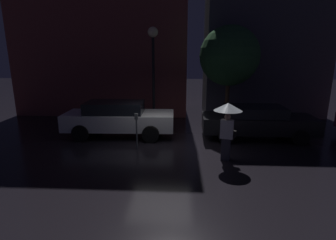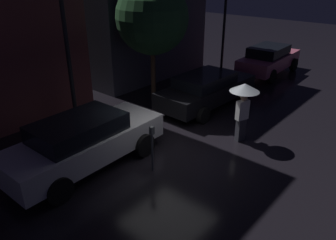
{
  "view_description": "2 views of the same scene",
  "coord_description": "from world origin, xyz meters",
  "px_view_note": "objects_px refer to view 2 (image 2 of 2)",
  "views": [
    {
      "loc": [
        0.8,
        -9.51,
        3.46
      ],
      "look_at": [
        0.28,
        0.41,
        0.99
      ],
      "focal_mm": 28.0,
      "sensor_mm": 36.0,
      "label": 1
    },
    {
      "loc": [
        -6.44,
        -5.56,
        5.17
      ],
      "look_at": [
        -0.0,
        0.01,
        1.2
      ],
      "focal_mm": 35.0,
      "sensor_mm": 36.0,
      "label": 2
    }
  ],
  "objects_px": {
    "parked_car_white": "(84,141)",
    "parking_meter": "(152,144)",
    "parked_car_black": "(207,89)",
    "pedestrian_with_umbrella": "(244,97)",
    "street_lamp_far": "(225,11)",
    "parked_car_pink": "(269,59)",
    "street_lamp_near": "(64,23)"
  },
  "relations": [
    {
      "from": "parked_car_white",
      "to": "parked_car_black",
      "type": "distance_m",
      "value": 5.93
    },
    {
      "from": "parked_car_white",
      "to": "parked_car_pink",
      "type": "relative_size",
      "value": 1.04
    },
    {
      "from": "parking_meter",
      "to": "street_lamp_near",
      "type": "relative_size",
      "value": 0.28
    },
    {
      "from": "pedestrian_with_umbrella",
      "to": "street_lamp_far",
      "type": "relative_size",
      "value": 0.4
    },
    {
      "from": "parked_car_white",
      "to": "parked_car_pink",
      "type": "xyz_separation_m",
      "value": [
        11.84,
        0.13,
        -0.02
      ]
    },
    {
      "from": "parking_meter",
      "to": "street_lamp_near",
      "type": "xyz_separation_m",
      "value": [
        0.24,
        3.91,
        2.76
      ]
    },
    {
      "from": "parked_car_white",
      "to": "pedestrian_with_umbrella",
      "type": "xyz_separation_m",
      "value": [
        4.23,
        -2.53,
        0.7
      ]
    },
    {
      "from": "street_lamp_far",
      "to": "pedestrian_with_umbrella",
      "type": "bearing_deg",
      "value": -143.3
    },
    {
      "from": "pedestrian_with_umbrella",
      "to": "street_lamp_near",
      "type": "xyz_separation_m",
      "value": [
        -2.94,
        4.86,
        2.09
      ]
    },
    {
      "from": "parked_car_pink",
      "to": "parking_meter",
      "type": "distance_m",
      "value": 10.92
    },
    {
      "from": "pedestrian_with_umbrella",
      "to": "street_lamp_near",
      "type": "bearing_deg",
      "value": -39.93
    },
    {
      "from": "parked_car_pink",
      "to": "parking_meter",
      "type": "xyz_separation_m",
      "value": [
        -10.78,
        -1.72,
        0.05
      ]
    },
    {
      "from": "parked_car_white",
      "to": "pedestrian_with_umbrella",
      "type": "distance_m",
      "value": 4.98
    },
    {
      "from": "parked_car_black",
      "to": "street_lamp_near",
      "type": "distance_m",
      "value": 5.92
    },
    {
      "from": "parked_car_black",
      "to": "pedestrian_with_umbrella",
      "type": "bearing_deg",
      "value": -122.05
    },
    {
      "from": "parked_car_white",
      "to": "street_lamp_near",
      "type": "bearing_deg",
      "value": 59.45
    },
    {
      "from": "parked_car_pink",
      "to": "pedestrian_with_umbrella",
      "type": "height_order",
      "value": "pedestrian_with_umbrella"
    },
    {
      "from": "parked_car_black",
      "to": "pedestrian_with_umbrella",
      "type": "relative_size",
      "value": 2.4
    },
    {
      "from": "parked_car_white",
      "to": "parked_car_black",
      "type": "relative_size",
      "value": 1.0
    },
    {
      "from": "parked_car_black",
      "to": "street_lamp_far",
      "type": "height_order",
      "value": "street_lamp_far"
    },
    {
      "from": "parked_car_black",
      "to": "street_lamp_far",
      "type": "bearing_deg",
      "value": 27.73
    },
    {
      "from": "parking_meter",
      "to": "parked_car_black",
      "type": "bearing_deg",
      "value": 17.99
    },
    {
      "from": "parked_car_black",
      "to": "street_lamp_near",
      "type": "relative_size",
      "value": 0.98
    },
    {
      "from": "street_lamp_near",
      "to": "street_lamp_far",
      "type": "height_order",
      "value": "street_lamp_far"
    },
    {
      "from": "parked_car_pink",
      "to": "pedestrian_with_umbrella",
      "type": "bearing_deg",
      "value": -162.67
    },
    {
      "from": "parked_car_black",
      "to": "street_lamp_far",
      "type": "distance_m",
      "value": 5.94
    },
    {
      "from": "parked_car_black",
      "to": "parked_car_pink",
      "type": "bearing_deg",
      "value": 3.11
    },
    {
      "from": "parked_car_white",
      "to": "parking_meter",
      "type": "height_order",
      "value": "parked_car_white"
    },
    {
      "from": "parked_car_white",
      "to": "parking_meter",
      "type": "distance_m",
      "value": 1.91
    },
    {
      "from": "parked_car_white",
      "to": "street_lamp_far",
      "type": "distance_m",
      "value": 11.31
    },
    {
      "from": "parked_car_black",
      "to": "street_lamp_near",
      "type": "xyz_separation_m",
      "value": [
        -4.63,
        2.33,
        2.86
      ]
    },
    {
      "from": "street_lamp_near",
      "to": "parking_meter",
      "type": "bearing_deg",
      "value": -93.47
    }
  ]
}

